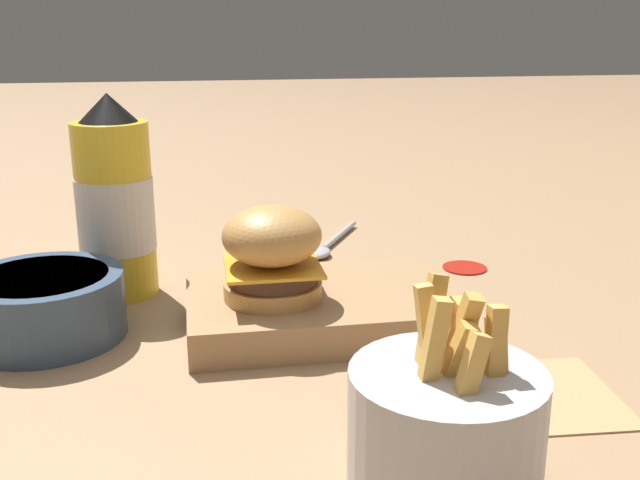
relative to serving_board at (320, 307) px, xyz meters
name	(u,v)px	position (x,y,z in m)	size (l,w,h in m)	color
ground_plane	(264,332)	(0.06, 0.01, -0.02)	(6.00, 6.00, 0.00)	#9E7A56
serving_board	(320,307)	(0.00, 0.00, 0.00)	(0.25, 0.17, 0.03)	#A37A51
burger	(272,251)	(0.05, 0.01, 0.06)	(0.09, 0.09, 0.09)	tan
ketchup_bottle	(115,205)	(0.19, -0.12, 0.08)	(0.08, 0.08, 0.21)	yellow
fries_basket	(446,430)	(-0.03, 0.28, 0.03)	(0.12, 0.12, 0.14)	#B7B7BC
side_bowl	(44,304)	(0.25, -0.01, 0.01)	(0.15, 0.15, 0.06)	#384C66
spoon	(325,247)	(-0.05, -0.23, -0.01)	(0.10, 0.16, 0.01)	#B2B2B7
ketchup_puddle	(465,267)	(-0.20, -0.13, -0.01)	(0.05, 0.05, 0.00)	#B21E14
parchment_square	(539,394)	(-0.14, 0.17, -0.02)	(0.13, 0.13, 0.00)	tan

